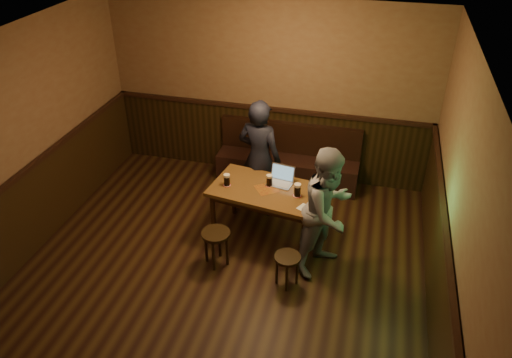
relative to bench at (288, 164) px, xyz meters
The scene contains 12 objects.
room 2.71m from the bench, 98.42° to the right, with size 5.04×6.04×2.84m.
bench is the anchor object (origin of this frame).
pub_table 1.49m from the bench, 90.00° to the right, with size 1.52×1.01×0.76m.
stool_left 2.19m from the bench, 102.45° to the right, with size 0.37×0.37×0.49m.
stool_right 2.33m from the bench, 78.71° to the right, with size 0.37×0.37×0.42m.
pint_left 1.66m from the bench, 109.28° to the right, with size 0.11×0.11×0.17m.
pint_mid 1.46m from the bench, 89.33° to the right, with size 0.10×0.10×0.16m.
pint_right 1.65m from the bench, 74.78° to the right, with size 0.11×0.11×0.18m.
laptop 1.36m from the bench, 83.36° to the right, with size 0.36×0.30×0.23m.
menu 1.91m from the bench, 71.86° to the right, with size 0.22×0.15×0.00m, color silver.
person_suit 1.06m from the bench, 105.50° to the right, with size 0.63×0.41×1.72m, color black.
person_grey 2.07m from the bench, 65.30° to the right, with size 0.80×0.62×1.65m, color gray.
Camera 1 is at (1.59, -3.94, 4.27)m, focal length 35.00 mm.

